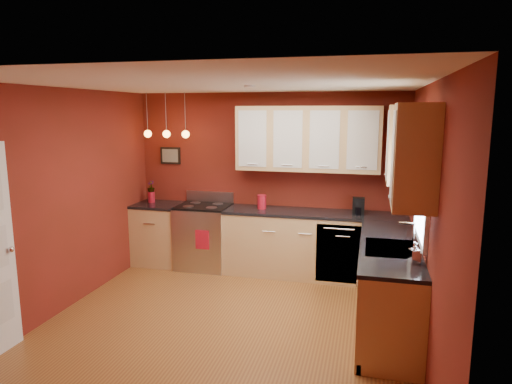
% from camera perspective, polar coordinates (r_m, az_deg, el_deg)
% --- Properties ---
extents(floor, '(4.20, 4.20, 0.00)m').
position_cam_1_polar(floor, '(5.22, -3.80, -16.47)').
color(floor, '#935F2A').
rests_on(floor, ground).
extents(ceiling, '(4.00, 4.20, 0.02)m').
position_cam_1_polar(ceiling, '(4.68, -4.18, 13.34)').
color(ceiling, white).
rests_on(ceiling, wall_back).
extents(wall_back, '(4.00, 0.02, 2.60)m').
position_cam_1_polar(wall_back, '(6.78, 1.53, 1.33)').
color(wall_back, maroon).
rests_on(wall_back, floor).
extents(wall_front, '(4.00, 0.02, 2.60)m').
position_cam_1_polar(wall_front, '(2.94, -17.00, -10.93)').
color(wall_front, maroon).
rests_on(wall_front, floor).
extents(wall_left, '(0.02, 4.20, 2.60)m').
position_cam_1_polar(wall_left, '(5.72, -23.40, -1.15)').
color(wall_left, maroon).
rests_on(wall_left, floor).
extents(wall_right, '(0.02, 4.20, 2.60)m').
position_cam_1_polar(wall_right, '(4.59, 20.56, -3.58)').
color(wall_right, maroon).
rests_on(wall_right, floor).
extents(base_cabinets_back_left, '(0.70, 0.60, 0.90)m').
position_cam_1_polar(base_cabinets_back_left, '(7.22, -11.98, -5.24)').
color(base_cabinets_back_left, tan).
rests_on(base_cabinets_back_left, floor).
extents(base_cabinets_back_right, '(2.54, 0.60, 0.90)m').
position_cam_1_polar(base_cabinets_back_right, '(6.56, 7.20, -6.67)').
color(base_cabinets_back_right, tan).
rests_on(base_cabinets_back_right, floor).
extents(base_cabinets_right, '(0.60, 2.10, 0.90)m').
position_cam_1_polar(base_cabinets_right, '(5.24, 16.11, -11.37)').
color(base_cabinets_right, tan).
rests_on(base_cabinets_right, floor).
extents(counter_back_left, '(0.70, 0.62, 0.04)m').
position_cam_1_polar(counter_back_left, '(7.11, -12.12, -1.59)').
color(counter_back_left, black).
rests_on(counter_back_left, base_cabinets_back_left).
extents(counter_back_right, '(2.54, 0.62, 0.04)m').
position_cam_1_polar(counter_back_right, '(6.44, 7.29, -2.66)').
color(counter_back_right, black).
rests_on(counter_back_right, base_cabinets_back_right).
extents(counter_right, '(0.62, 2.10, 0.04)m').
position_cam_1_polar(counter_right, '(5.09, 16.37, -6.44)').
color(counter_right, black).
rests_on(counter_right, base_cabinets_right).
extents(gas_range, '(0.76, 0.64, 1.11)m').
position_cam_1_polar(gas_range, '(6.93, -6.53, -5.47)').
color(gas_range, '#AEAFB3').
rests_on(gas_range, floor).
extents(dishwasher_front, '(0.60, 0.02, 0.80)m').
position_cam_1_polar(dishwasher_front, '(6.25, 10.27, -7.61)').
color(dishwasher_front, '#AEAFB3').
rests_on(dishwasher_front, base_cabinets_back_right).
extents(sink, '(0.50, 0.70, 0.33)m').
position_cam_1_polar(sink, '(4.95, 16.46, -6.98)').
color(sink, gray).
rests_on(sink, counter_right).
extents(window, '(0.06, 1.02, 1.22)m').
position_cam_1_polar(window, '(4.81, 20.16, 1.77)').
color(window, white).
rests_on(window, wall_right).
extents(upper_cabinets_back, '(2.00, 0.35, 0.90)m').
position_cam_1_polar(upper_cabinets_back, '(6.43, 6.47, 6.62)').
color(upper_cabinets_back, tan).
rests_on(upper_cabinets_back, wall_back).
extents(upper_cabinets_right, '(0.35, 1.95, 0.90)m').
position_cam_1_polar(upper_cabinets_right, '(4.79, 18.54, 4.99)').
color(upper_cabinets_right, tan).
rests_on(upper_cabinets_right, wall_right).
extents(wall_picture, '(0.32, 0.03, 0.26)m').
position_cam_1_polar(wall_picture, '(7.21, -10.64, 4.49)').
color(wall_picture, black).
rests_on(wall_picture, wall_back).
extents(pendant_lights, '(0.71, 0.11, 0.66)m').
position_cam_1_polar(pendant_lights, '(6.84, -11.13, 7.20)').
color(pendant_lights, gray).
rests_on(pendant_lights, ceiling).
extents(red_canister, '(0.13, 0.13, 0.20)m').
position_cam_1_polar(red_canister, '(6.57, 0.73, -1.24)').
color(red_canister, '#B11324').
rests_on(red_canister, counter_back_right).
extents(red_vase, '(0.10, 0.10, 0.16)m').
position_cam_1_polar(red_vase, '(7.21, -12.95, -0.63)').
color(red_vase, '#B11324').
rests_on(red_vase, counter_back_left).
extents(flowers, '(0.13, 0.13, 0.19)m').
position_cam_1_polar(flowers, '(7.18, -13.00, 0.62)').
color(flowers, '#B11324').
rests_on(flowers, red_vase).
extents(coffee_maker, '(0.16, 0.16, 0.23)m').
position_cam_1_polar(coffee_maker, '(6.37, 12.68, -1.80)').
color(coffee_maker, black).
rests_on(coffee_maker, counter_back_right).
extents(soap_pump, '(0.12, 0.12, 0.20)m').
position_cam_1_polar(soap_pump, '(4.49, 19.22, -7.20)').
color(soap_pump, silver).
rests_on(soap_pump, counter_right).
extents(dish_towel, '(0.20, 0.01, 0.28)m').
position_cam_1_polar(dish_towel, '(6.59, -6.74, -5.95)').
color(dish_towel, '#B11324').
rests_on(dish_towel, gas_range).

